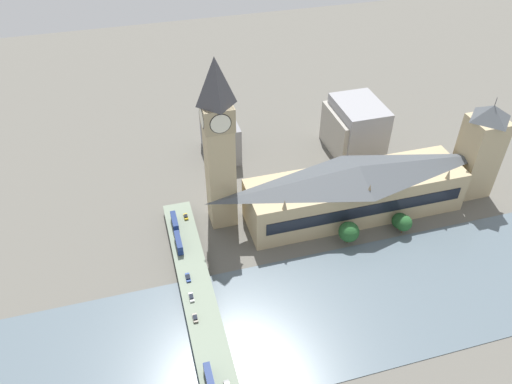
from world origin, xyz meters
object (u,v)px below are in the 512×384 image
Objects in this scene: clock_tower at (219,142)px; double_decker_bus_rear at (209,379)px; double_decker_bus_lead at (175,222)px; car_southbound_lead at (191,297)px; car_northbound_tail at (195,318)px; car_southbound_mid at (188,277)px; parliament_hall at (355,190)px; road_bridge at (207,333)px; double_decker_bus_mid at (179,242)px; victoria_tower at (479,150)px; car_northbound_mid at (186,217)px.

clock_tower is 8.07× the size of double_decker_bus_rear.
car_southbound_lead is (-43.80, 0.04, -2.00)m from double_decker_bus_lead.
double_decker_bus_rear reaches higher than car_southbound_lead.
double_decker_bus_lead is 54.23m from car_northbound_tail.
clock_tower is 17.60× the size of car_southbound_mid.
car_southbound_mid is (48.57, -0.71, -2.11)m from double_decker_bus_rear.
parliament_hall reaches higher than double_decker_bus_rear.
double_decker_bus_lead is 2.43× the size of car_southbound_lead.
double_decker_bus_mid is (47.18, 3.15, 3.55)m from road_bridge.
car_southbound_lead is (-35.65, 151.01, -19.55)m from victoria_tower.
car_southbound_lead is (17.14, 2.88, 1.61)m from road_bridge.
double_decker_bus_rear reaches higher than car_northbound_tail.
road_bridge is 21.33m from double_decker_bus_rear.
road_bridge is 13.10× the size of double_decker_bus_mid.
double_decker_bus_mid is (-5.62, 151.28, -17.62)m from victoria_tower.
road_bridge is 37.59× the size of car_northbound_tail.
double_decker_bus_lead is (-3.90, 23.44, -37.11)m from clock_tower.
road_bridge is (-64.84, 20.60, -40.73)m from clock_tower.
victoria_tower is at bearing -76.72° from car_southbound_lead.
car_northbound_tail is at bearing 117.98° from parliament_hall.
double_decker_bus_lead is 33.22m from car_southbound_mid.
double_decker_bus_lead reaches higher than car_northbound_tail.
car_northbound_tail is at bearing 106.92° from victoria_tower.
clock_tower is 1.56× the size of victoria_tower.
car_southbound_mid is (21.04, -0.78, -0.07)m from car_northbound_tail.
double_decker_bus_lead reaches higher than road_bridge.
double_decker_bus_lead reaches higher than car_northbound_mid.
double_decker_bus_mid reaches higher than car_southbound_lead.
victoria_tower is at bearing -95.01° from car_northbound_mid.
car_southbound_lead is (-47.70, 23.49, -39.12)m from clock_tower.
parliament_hall is 25.69× the size of car_northbound_tail.
road_bridge is 38.48× the size of car_northbound_mid.
parliament_hall is at bearing -67.57° from car_southbound_lead.
car_southbound_mid reaches higher than road_bridge.
car_northbound_tail is at bearing 25.63° from road_bridge.
road_bridge is 17.46m from car_southbound_lead.
double_decker_bus_lead is 7.64m from car_northbound_mid.
clock_tower is 7.46× the size of double_decker_bus_lead.
parliament_hall is 89.75m from car_southbound_mid.
car_southbound_mid is at bearing -177.95° from double_decker_bus_mid.
car_northbound_tail reaches higher than road_bridge.
parliament_hall is 22.14× the size of car_southbound_mid.
road_bridge is 33.39× the size of car_southbound_lead.
double_decker_bus_mid is 30.10m from car_southbound_lead.
car_northbound_tail is 0.89× the size of car_southbound_lead.
parliament_hall is 1.96× the size of victoria_tower.
clock_tower reaches higher than car_northbound_mid.
parliament_hall is at bearing -49.64° from double_decker_bus_rear.
clock_tower reaches higher than road_bridge.
double_decker_bus_lead reaches higher than car_southbound_lead.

